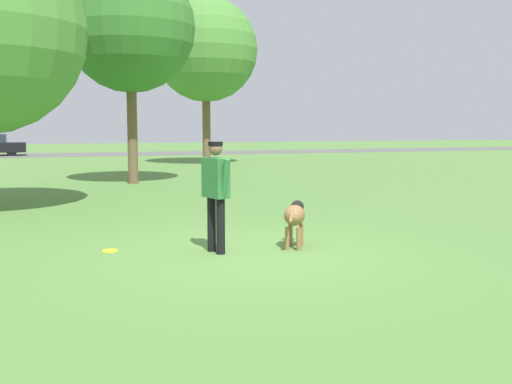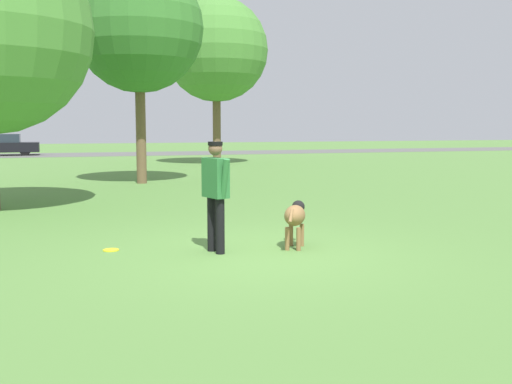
% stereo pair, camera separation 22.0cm
% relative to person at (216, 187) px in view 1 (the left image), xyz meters
% --- Properties ---
extents(ground_plane, '(120.00, 120.00, 0.00)m').
position_rel_person_xyz_m(ground_plane, '(0.49, -0.28, -1.00)').
color(ground_plane, '#56843D').
extents(far_road_strip, '(120.00, 6.00, 0.01)m').
position_rel_person_xyz_m(far_road_strip, '(0.49, 33.04, -0.99)').
color(far_road_strip, '#5B5B59').
rests_on(far_road_strip, ground_plane).
extents(person, '(0.35, 0.72, 1.67)m').
position_rel_person_xyz_m(person, '(0.00, 0.00, 0.00)').
color(person, black).
rests_on(person, ground_plane).
extents(dog, '(0.61, 0.90, 0.71)m').
position_rel_person_xyz_m(dog, '(1.27, -0.03, -0.50)').
color(dog, olive).
rests_on(dog, ground_plane).
extents(frisbee, '(0.24, 0.24, 0.02)m').
position_rel_person_xyz_m(frisbee, '(-1.50, 0.62, -0.99)').
color(frisbee, yellow).
rests_on(frisbee, ground_plane).
extents(tree_far_right, '(5.10, 5.10, 8.19)m').
position_rel_person_xyz_m(tree_far_right, '(5.16, 20.52, 4.63)').
color(tree_far_right, brown).
rests_on(tree_far_right, ground_plane).
extents(tree_mid_center, '(4.21, 4.21, 7.18)m').
position_rel_person_xyz_m(tree_mid_center, '(0.31, 11.44, 4.07)').
color(tree_mid_center, brown).
rests_on(tree_mid_center, ground_plane).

